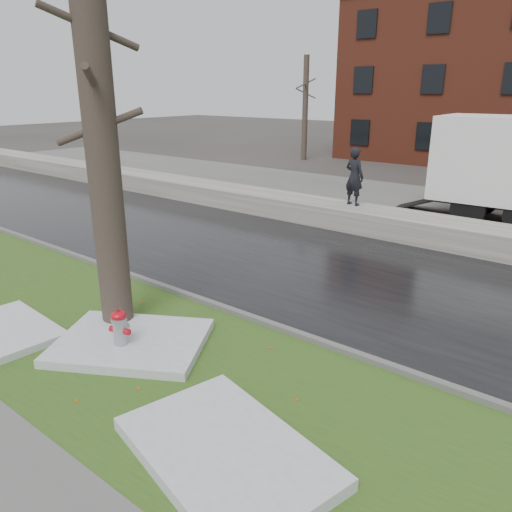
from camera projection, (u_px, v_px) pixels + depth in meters
The scene contains 14 objects.
ground at pixel (194, 330), 9.76m from camera, with size 120.00×120.00×0.00m, color #47423D.
verge at pixel (143, 354), 8.82m from camera, with size 60.00×4.50×0.04m, color #31511B.
road at pixel (317, 268), 13.08m from camera, with size 60.00×7.00×0.03m, color black.
parking_lot at pixel (434, 210), 19.37m from camera, with size 60.00×9.00×0.03m, color slate.
curb at pixel (228, 310), 10.47m from camera, with size 60.00×0.15×0.14m, color slate.
snowbank at pixel (387, 223), 16.07m from camera, with size 60.00×1.60×0.75m, color beige.
bg_tree_left at pixel (305, 107), 32.08m from camera, with size 1.40×1.62×6.50m.
bg_tree_center at pixel (420, 108), 31.48m from camera, with size 1.40×1.62×6.50m.
fire_hydrant at pixel (120, 329), 8.73m from camera, with size 0.41×0.38×0.83m.
tree at pixel (100, 131), 8.70m from camera, with size 1.43×1.60×7.42m.
worker at pixel (354, 177), 16.59m from camera, with size 0.70×0.46×1.91m, color black.
snow_patch_near at pixel (132, 342), 9.05m from camera, with size 2.60×2.00×0.16m, color silver.
snow_patch_far at pixel (2, 332), 9.45m from camera, with size 2.20×1.60×0.14m, color silver.
snow_patch_side at pixel (226, 452), 6.30m from camera, with size 2.80×1.80×0.18m, color silver.
Camera 1 is at (6.44, -6.09, 4.49)m, focal length 35.00 mm.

